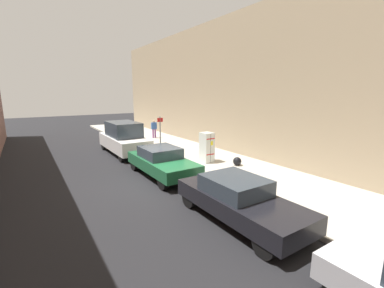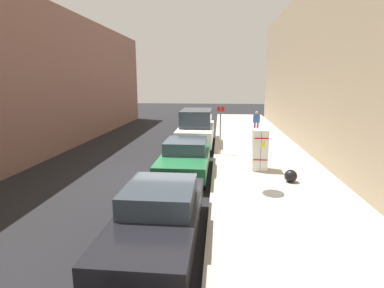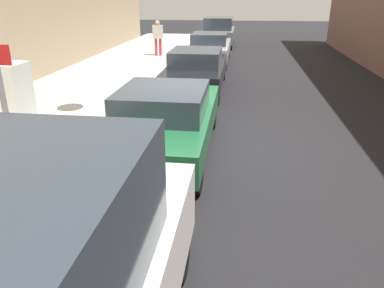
{
  "view_description": "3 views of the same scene",
  "coord_description": "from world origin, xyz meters",
  "px_view_note": "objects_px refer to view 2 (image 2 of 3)",
  "views": [
    {
      "loc": [
        4.92,
        10.48,
        4.03
      ],
      "look_at": [
        -1.88,
        0.06,
        1.54
      ],
      "focal_mm": 24.0,
      "sensor_mm": 36.0,
      "label": 1
    },
    {
      "loc": [
        -1.85,
        11.28,
        3.78
      ],
      "look_at": [
        -0.49,
        -3.2,
        0.71
      ],
      "focal_mm": 28.0,
      "sensor_mm": 36.0,
      "label": 2
    },
    {
      "loc": [
        0.98,
        -7.6,
        3.11
      ],
      "look_at": [
        0.28,
        -2.18,
        0.9
      ],
      "focal_mm": 35.0,
      "sensor_mm": 36.0,
      "label": 3
    }
  ],
  "objects_px": {
    "street_sign_post": "(220,127)",
    "discarded_refrigerator": "(260,150)",
    "trash_bag": "(291,176)",
    "parked_van_white": "(196,128)",
    "pedestrian_standing_near": "(256,121)",
    "parked_sedan_green": "(186,157)",
    "parked_sedan_dark": "(159,215)"
  },
  "relations": [
    {
      "from": "street_sign_post",
      "to": "discarded_refrigerator",
      "type": "bearing_deg",
      "value": 122.03
    },
    {
      "from": "pedestrian_standing_near",
      "to": "parked_sedan_green",
      "type": "relative_size",
      "value": 0.34
    },
    {
      "from": "street_sign_post",
      "to": "parked_sedan_dark",
      "type": "relative_size",
      "value": 0.53
    },
    {
      "from": "trash_bag",
      "to": "pedestrian_standing_near",
      "type": "height_order",
      "value": "pedestrian_standing_near"
    },
    {
      "from": "trash_bag",
      "to": "parked_sedan_green",
      "type": "xyz_separation_m",
      "value": [
        3.98,
        -1.11,
        0.34
      ]
    },
    {
      "from": "street_sign_post",
      "to": "parked_sedan_green",
      "type": "height_order",
      "value": "street_sign_post"
    },
    {
      "from": "trash_bag",
      "to": "parked_sedan_dark",
      "type": "xyz_separation_m",
      "value": [
        3.98,
        4.31,
        0.33
      ]
    },
    {
      "from": "discarded_refrigerator",
      "to": "street_sign_post",
      "type": "height_order",
      "value": "street_sign_post"
    },
    {
      "from": "discarded_refrigerator",
      "to": "street_sign_post",
      "type": "distance_m",
      "value": 3.09
    },
    {
      "from": "parked_sedan_green",
      "to": "discarded_refrigerator",
      "type": "bearing_deg",
      "value": -172.87
    },
    {
      "from": "trash_bag",
      "to": "parked_sedan_dark",
      "type": "relative_size",
      "value": 0.1
    },
    {
      "from": "street_sign_post",
      "to": "parked_sedan_green",
      "type": "distance_m",
      "value": 3.38
    },
    {
      "from": "street_sign_post",
      "to": "pedestrian_standing_near",
      "type": "bearing_deg",
      "value": -111.59
    },
    {
      "from": "discarded_refrigerator",
      "to": "pedestrian_standing_near",
      "type": "height_order",
      "value": "discarded_refrigerator"
    },
    {
      "from": "pedestrian_standing_near",
      "to": "trash_bag",
      "type": "bearing_deg",
      "value": -84.51
    },
    {
      "from": "trash_bag",
      "to": "parked_sedan_green",
      "type": "relative_size",
      "value": 0.1
    },
    {
      "from": "trash_bag",
      "to": "pedestrian_standing_near",
      "type": "xyz_separation_m",
      "value": [
        0.06,
        -10.41,
        0.66
      ]
    },
    {
      "from": "discarded_refrigerator",
      "to": "parked_sedan_green",
      "type": "xyz_separation_m",
      "value": [
        3.02,
        0.38,
        -0.27
      ]
    },
    {
      "from": "trash_bag",
      "to": "parked_van_white",
      "type": "bearing_deg",
      "value": -59.34
    },
    {
      "from": "trash_bag",
      "to": "parked_sedan_dark",
      "type": "height_order",
      "value": "parked_sedan_dark"
    },
    {
      "from": "street_sign_post",
      "to": "trash_bag",
      "type": "xyz_separation_m",
      "value": [
        -2.57,
        4.07,
        -1.16
      ]
    },
    {
      "from": "discarded_refrigerator",
      "to": "pedestrian_standing_near",
      "type": "distance_m",
      "value": 8.97
    },
    {
      "from": "discarded_refrigerator",
      "to": "parked_van_white",
      "type": "bearing_deg",
      "value": -59.96
    },
    {
      "from": "street_sign_post",
      "to": "trash_bag",
      "type": "height_order",
      "value": "street_sign_post"
    },
    {
      "from": "street_sign_post",
      "to": "parked_van_white",
      "type": "height_order",
      "value": "street_sign_post"
    },
    {
      "from": "pedestrian_standing_near",
      "to": "parked_van_white",
      "type": "distance_m",
      "value": 5.39
    },
    {
      "from": "parked_van_white",
      "to": "parked_sedan_green",
      "type": "xyz_separation_m",
      "value": [
        0.0,
        5.61,
        -0.32
      ]
    },
    {
      "from": "trash_bag",
      "to": "parked_van_white",
      "type": "relative_size",
      "value": 0.09
    },
    {
      "from": "discarded_refrigerator",
      "to": "parked_van_white",
      "type": "height_order",
      "value": "parked_van_white"
    },
    {
      "from": "trash_bag",
      "to": "parked_van_white",
      "type": "distance_m",
      "value": 7.83
    },
    {
      "from": "pedestrian_standing_near",
      "to": "parked_van_white",
      "type": "relative_size",
      "value": 0.3
    },
    {
      "from": "pedestrian_standing_near",
      "to": "parked_sedan_dark",
      "type": "relative_size",
      "value": 0.34
    }
  ]
}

